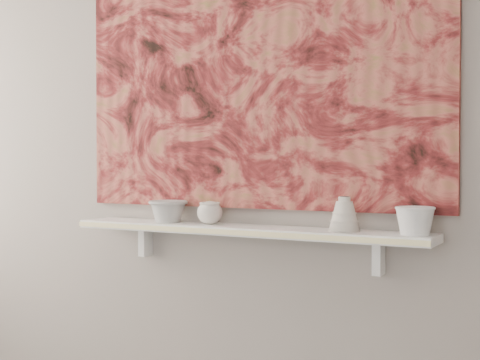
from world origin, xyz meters
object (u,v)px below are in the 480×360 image
Objects in this scene: bowl_grey at (168,211)px; cup_cream at (210,213)px; painting at (253,62)px; bell_vessel at (344,214)px; shelf at (243,230)px; bowl_white at (415,220)px.

bowl_grey reaches higher than cup_cream.
painting reaches higher than cup_cream.
painting is 0.68m from bell_vessel.
shelf is 0.63m from bowl_white.
shelf is 0.40m from bell_vessel.
cup_cream is at bearing -150.38° from painting.
shelf is at bearing 180.00° from bowl_white.
bowl_grey is 1.20× the size of bowl_white.
bowl_white reaches higher than shelf.
bowl_grey is 0.96m from bowl_white.
bowl_white is at bearing -7.30° from painting.
bell_vessel is (0.39, -0.08, -0.55)m from painting.
bowl_grey is at bearing 180.00° from cup_cream.
painting is 11.76× the size of bowl_white.
painting reaches higher than shelf.
bell_vessel is at bearing 0.00° from bowl_grey.
painting is at bearing 90.00° from shelf.
bowl_grey is (-0.33, -0.08, -0.57)m from painting.
shelf is 0.15m from cup_cream.
shelf is 0.63m from painting.
cup_cream reaches higher than shelf.
bowl_grey is at bearing -166.36° from painting.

